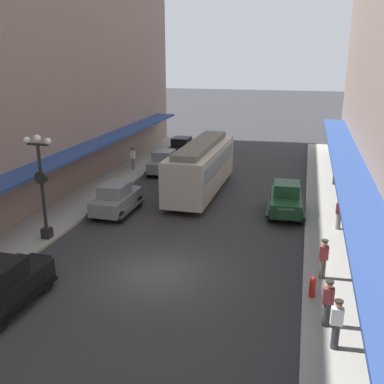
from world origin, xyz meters
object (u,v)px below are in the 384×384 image
Objects in this scene: parked_car_1 at (182,147)px; lamp_post_with_clock at (42,183)px; streetcar at (201,166)px; pedestrian_0 at (335,172)px; pedestrian_2 at (328,303)px; pedestrian_1 at (323,259)px; pedestrian_5 at (339,214)px; parked_car_3 at (286,199)px; pedestrian_4 at (133,158)px; parked_car_4 at (165,162)px; parked_car_0 at (3,283)px; pedestrian_3 at (337,324)px; fire_hydrant at (313,287)px; parked_car_2 at (116,198)px.

lamp_post_with_clock reaches higher than parked_car_1.
streetcar is 9.52m from pedestrian_0.
pedestrian_2 is at bearing -93.45° from pedestrian_0.
pedestrian_1 is 1.00× the size of pedestrian_2.
pedestrian_5 is (8.44, -4.69, -0.91)m from streetcar.
pedestrian_4 is (-12.21, 7.14, 0.07)m from parked_car_3.
parked_car_4 reaches higher than pedestrian_2.
streetcar is (3.76, 15.24, 0.96)m from parked_car_0.
pedestrian_4 is (-14.36, 19.45, 0.00)m from pedestrian_3.
streetcar is 5.77× the size of pedestrian_2.
pedestrian_3 is (0.66, -3.00, 0.45)m from fire_hydrant.
pedestrian_0 is at bearing 85.50° from pedestrian_1.
parked_car_2 is (0.24, -14.97, 0.00)m from parked_car_1.
pedestrian_2 is at bearing 7.20° from parked_car_0.
parked_car_2 reaches higher than fire_hydrant.
pedestrian_5 is (1.31, 7.29, 0.43)m from fire_hydrant.
pedestrian_3 is at bearing -86.56° from pedestrian_1.
pedestrian_1 is (11.28, 4.85, 0.07)m from parked_car_0.
parked_car_0 is 10.25m from parked_car_2.
parked_car_2 is at bearing -89.08° from parked_car_1.
parked_car_0 is at bearing -139.16° from pedestrian_5.
pedestrian_5 is (0.64, 10.29, -0.02)m from pedestrian_3.
fire_hydrant is (7.13, -11.99, -1.34)m from streetcar.
pedestrian_2 is (13.19, -4.34, -1.97)m from lamp_post_with_clock.
parked_car_1 is 10.82m from streetcar.
parked_car_1 is 6.05m from pedestrian_4.
fire_hydrant is (11.03, -16.30, -0.38)m from parked_car_4.
parked_car_3 is at bearing -36.21° from parked_car_4.
lamp_post_with_clock is (-1.79, -4.47, 2.04)m from parked_car_2.
pedestrian_1 is at bearing -76.38° from parked_car_3.
lamp_post_with_clock reaches higher than parked_car_2.
pedestrian_3 is at bearing -79.49° from pedestrian_2.
pedestrian_1 is at bearing -52.18° from parked_car_4.
parked_car_3 is 2.59× the size of pedestrian_4.
fire_hydrant is (10.96, -6.99, -0.38)m from parked_car_2.
parked_car_0 is at bearing -178.74° from pedestrian_3.
streetcar is 9.70m from pedestrian_5.
pedestrian_5 is at bearing -29.08° from streetcar.
lamp_post_with_clock is at bearing -148.94° from parked_car_3.
parked_car_1 is 15.96m from parked_car_3.
parked_car_1 is 26.48m from pedestrian_2.
pedestrian_0 is 18.89m from pedestrian_3.
lamp_post_with_clock is 3.09× the size of pedestrian_2.
pedestrian_0 and pedestrian_1 have the same top height.
pedestrian_0 is 1.00× the size of pedestrian_2.
pedestrian_2 is at bearing -37.69° from parked_car_2.
pedestrian_3 is (13.41, -5.52, -1.97)m from lamp_post_with_clock.
lamp_post_with_clock is at bearing -94.54° from parked_car_1.
pedestrian_5 is at bearing 80.82° from pedestrian_1.
pedestrian_0 is at bearing 84.56° from fire_hydrant.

